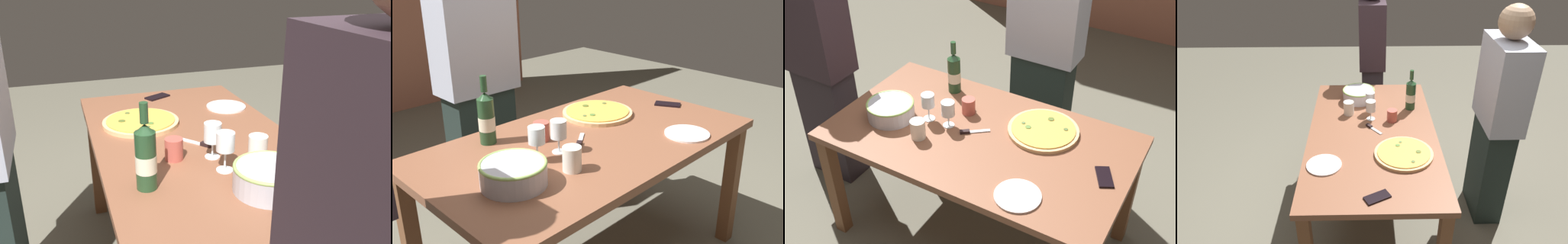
{
  "view_description": "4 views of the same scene",
  "coord_description": "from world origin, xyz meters",
  "views": [
    {
      "loc": [
        -1.66,
        0.56,
        1.51
      ],
      "look_at": [
        0.0,
        0.0,
        0.84
      ],
      "focal_mm": 38.42,
      "sensor_mm": 36.0,
      "label": 1
    },
    {
      "loc": [
        -1.38,
        -1.35,
        1.6
      ],
      "look_at": [
        0.0,
        0.0,
        0.84
      ],
      "focal_mm": 40.74,
      "sensor_mm": 36.0,
      "label": 2
    },
    {
      "loc": [
        1.04,
        -1.79,
        2.35
      ],
      "look_at": [
        0.0,
        0.0,
        0.84
      ],
      "focal_mm": 45.54,
      "sensor_mm": 36.0,
      "label": 3
    },
    {
      "loc": [
        2.21,
        -0.05,
        2.15
      ],
      "look_at": [
        0.0,
        0.0,
        0.84
      ],
      "focal_mm": 34.02,
      "sensor_mm": 36.0,
      "label": 4
    }
  ],
  "objects": [
    {
      "name": "side_plate",
      "position": [
        0.38,
        -0.31,
        0.76
      ],
      "size": [
        0.22,
        0.22,
        0.01
      ],
      "primitive_type": "cylinder",
      "color": "white",
      "rests_on": "dining_table"
    },
    {
      "name": "cup_ceramic",
      "position": [
        -0.16,
        0.15,
        0.8
      ],
      "size": [
        0.08,
        0.08,
        0.09
      ],
      "primitive_type": "cylinder",
      "color": "#BB5245",
      "rests_on": "dining_table"
    },
    {
      "name": "pizza_knife",
      "position": [
        -0.06,
        -0.0,
        0.76
      ],
      "size": [
        0.14,
        0.12,
        0.02
      ],
      "color": "silver",
      "rests_on": "dining_table"
    },
    {
      "name": "cell_phone",
      "position": [
        0.67,
        0.01,
        0.76
      ],
      "size": [
        0.13,
        0.16,
        0.01
      ],
      "primitive_type": "cube",
      "rotation": [
        0.0,
        0.0,
        3.63
      ],
      "color": "black",
      "rests_on": "dining_table"
    },
    {
      "name": "wine_glass_near_pizza",
      "position": [
        -0.19,
        -0.01,
        0.85
      ],
      "size": [
        0.07,
        0.07,
        0.15
      ],
      "color": "white",
      "rests_on": "dining_table"
    },
    {
      "name": "serving_bowl",
      "position": [
        -0.51,
        -0.1,
        0.8
      ],
      "size": [
        0.26,
        0.26,
        0.1
      ],
      "color": "silver",
      "rests_on": "dining_table"
    },
    {
      "name": "wine_glass_by_bottle",
      "position": [
        -0.32,
        -0.01,
        0.87
      ],
      "size": [
        0.07,
        0.07,
        0.16
      ],
      "color": "white",
      "rests_on": "dining_table"
    },
    {
      "name": "cup_amber",
      "position": [
        -0.27,
        -0.18,
        0.8
      ],
      "size": [
        0.08,
        0.08,
        0.1
      ],
      "primitive_type": "cylinder",
      "color": "white",
      "rests_on": "dining_table"
    },
    {
      "name": "person_host",
      "position": [
        -0.03,
        0.88,
        0.82
      ],
      "size": [
        0.45,
        0.24,
        1.63
      ],
      "rotation": [
        0.0,
        0.0,
        -1.54
      ],
      "color": "#1E2A26",
      "rests_on": "ground"
    },
    {
      "name": "wine_bottle",
      "position": [
        -0.35,
        0.3,
        0.87
      ],
      "size": [
        0.08,
        0.08,
        0.32
      ],
      "color": "#224426",
      "rests_on": "dining_table"
    },
    {
      "name": "pizza",
      "position": [
        0.28,
        0.19,
        0.76
      ],
      "size": [
        0.38,
        0.38,
        0.03
      ],
      "color": "#DCAD74",
      "rests_on": "dining_table"
    },
    {
      "name": "dining_table",
      "position": [
        0.0,
        0.0,
        0.66
      ],
      "size": [
        1.6,
        0.9,
        0.75
      ],
      "color": "brown",
      "rests_on": "ground"
    }
  ]
}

